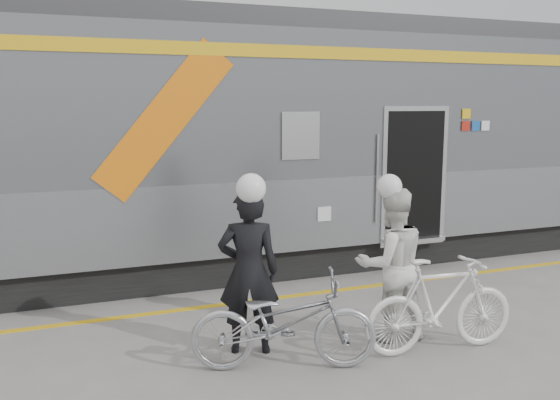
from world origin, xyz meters
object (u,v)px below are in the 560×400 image
bicycle_left (284,322)px  bicycle_right (440,305)px  man (249,271)px  woman (391,264)px

bicycle_left → bicycle_right: 1.77m
bicycle_left → bicycle_right: size_ratio=1.07×
man → bicycle_left: (0.20, -0.55, -0.41)m
man → bicycle_right: bearing=176.5°
bicycle_left → woman: bearing=-59.2°
woman → bicycle_right: size_ratio=0.99×
woman → bicycle_left: bearing=18.1°
woman → man: bearing=-2.2°
bicycle_left → man: bearing=38.0°
bicycle_right → bicycle_left: bearing=88.2°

